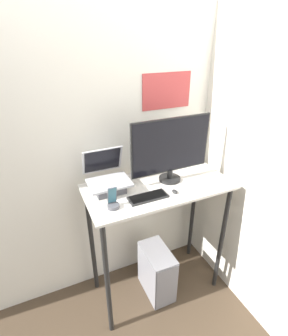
% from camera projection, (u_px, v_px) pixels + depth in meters
% --- Properties ---
extents(ground_plane, '(12.00, 12.00, 0.00)m').
position_uv_depth(ground_plane, '(170.00, 309.00, 2.33)').
color(ground_plane, '#473828').
extents(wall_back, '(6.00, 0.06, 2.60)m').
position_uv_depth(wall_back, '(140.00, 149.00, 2.24)').
color(wall_back, silver).
rests_on(wall_back, ground_plane).
extents(wall_side_right, '(0.05, 6.00, 2.60)m').
position_uv_depth(wall_side_right, '(253.00, 165.00, 1.97)').
color(wall_side_right, silver).
rests_on(wall_side_right, ground_plane).
extents(desk, '(1.14, 0.55, 1.13)m').
position_uv_depth(desk, '(158.00, 207.00, 2.13)').
color(desk, beige).
rests_on(desk, ground_plane).
extents(laptop, '(0.31, 0.31, 0.30)m').
position_uv_depth(laptop, '(108.00, 181.00, 1.94)').
color(laptop, '#4C4C51').
rests_on(laptop, desk).
extents(monitor, '(0.66, 0.17, 0.51)m').
position_uv_depth(monitor, '(171.00, 149.00, 1.99)').
color(monitor, black).
rests_on(monitor, desk).
extents(keyboard, '(0.29, 0.11, 0.02)m').
position_uv_depth(keyboard, '(148.00, 197.00, 1.87)').
color(keyboard, black).
rests_on(keyboard, desk).
extents(mouse, '(0.03, 0.05, 0.02)m').
position_uv_depth(mouse, '(175.00, 192.00, 1.93)').
color(mouse, '#262626').
rests_on(mouse, desk).
extents(cell_phone, '(0.08, 0.08, 0.16)m').
position_uv_depth(cell_phone, '(113.00, 203.00, 1.76)').
color(cell_phone, '#4C4C51').
rests_on(cell_phone, desk).
extents(computer_tower, '(0.22, 0.39, 0.48)m').
position_uv_depth(computer_tower, '(157.00, 272.00, 2.39)').
color(computer_tower, gray).
rests_on(computer_tower, ground_plane).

